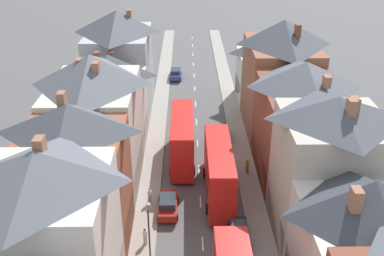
% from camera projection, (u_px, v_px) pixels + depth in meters
% --- Properties ---
extents(pavement_left, '(2.20, 104.00, 0.14)m').
position_uv_depth(pavement_left, '(156.00, 135.00, 56.07)').
color(pavement_left, gray).
rests_on(pavement_left, ground).
extents(pavement_right, '(2.20, 104.00, 0.14)m').
position_uv_depth(pavement_right, '(238.00, 135.00, 56.19)').
color(pavement_right, gray).
rests_on(pavement_right, ground).
extents(centre_line_dashes, '(0.14, 97.80, 0.01)m').
position_uv_depth(centre_line_dashes, '(198.00, 143.00, 54.37)').
color(centre_line_dashes, silver).
rests_on(centre_line_dashes, ground).
extents(terrace_row_left, '(8.00, 63.74, 13.90)m').
position_uv_depth(terrace_row_left, '(80.00, 167.00, 37.26)').
color(terrace_row_left, silver).
rests_on(terrace_row_left, ground).
extents(terrace_row_right, '(8.00, 65.92, 13.98)m').
position_uv_depth(terrace_row_right, '(321.00, 165.00, 38.27)').
color(terrace_row_right, '#935138').
rests_on(terrace_row_right, ground).
extents(double_decker_bus_mid_street, '(2.74, 10.80, 5.30)m').
position_uv_depth(double_decker_bus_mid_street, '(182.00, 138.00, 49.56)').
color(double_decker_bus_mid_street, red).
rests_on(double_decker_bus_mid_street, ground).
extents(double_decker_bus_far_approaching, '(2.74, 10.80, 5.30)m').
position_uv_depth(double_decker_bus_far_approaching, '(219.00, 171.00, 43.49)').
color(double_decker_bus_far_approaching, red).
rests_on(double_decker_bus_far_approaching, ground).
extents(car_near_blue, '(1.90, 4.09, 1.60)m').
position_uv_depth(car_near_blue, '(239.00, 233.00, 38.28)').
color(car_near_blue, black).
rests_on(car_near_blue, ground).
extents(car_near_silver, '(1.90, 4.31, 1.63)m').
position_uv_depth(car_near_silver, '(168.00, 204.00, 41.92)').
color(car_near_silver, maroon).
rests_on(car_near_silver, ground).
extents(car_parked_right_a, '(1.90, 4.53, 1.66)m').
position_uv_depth(car_parked_right_a, '(176.00, 74.00, 74.25)').
color(car_parked_right_a, navy).
rests_on(car_parked_right_a, ground).
extents(car_mid_black, '(1.90, 3.81, 1.65)m').
position_uv_depth(car_mid_black, '(223.00, 134.00, 54.70)').
color(car_mid_black, '#B7BABF').
rests_on(car_mid_black, ground).
extents(pedestrian_mid_right, '(0.36, 0.22, 1.61)m').
position_uv_depth(pedestrian_mid_right, '(145.00, 235.00, 37.70)').
color(pedestrian_mid_right, gray).
rests_on(pedestrian_mid_right, pavement_left).
extents(pedestrian_far_left, '(0.36, 0.22, 1.61)m').
position_uv_depth(pedestrian_far_left, '(150.00, 195.00, 42.92)').
color(pedestrian_far_left, gray).
rests_on(pedestrian_far_left, pavement_left).
extents(pedestrian_far_right, '(0.36, 0.22, 1.61)m').
position_uv_depth(pedestrian_far_right, '(247.00, 166.00, 47.75)').
color(pedestrian_far_right, brown).
rests_on(pedestrian_far_right, pavement_right).
extents(street_lamp, '(0.20, 1.12, 5.50)m').
position_uv_depth(street_lamp, '(149.00, 233.00, 34.60)').
color(street_lamp, black).
rests_on(street_lamp, ground).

